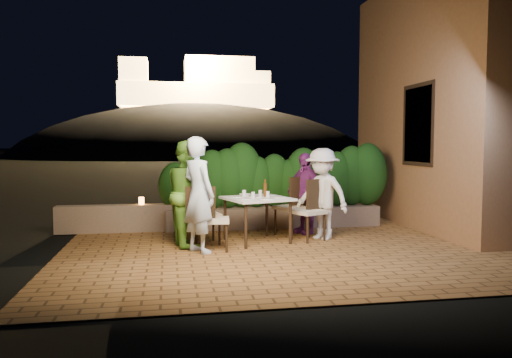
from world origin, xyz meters
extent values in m
plane|color=black|center=(0.00, 0.00, -0.02)|extent=(400.00, 400.00, 0.00)
cube|color=brown|center=(0.00, 0.50, -0.07)|extent=(7.00, 6.00, 0.15)
cube|color=#97653B|center=(3.60, 2.00, 2.50)|extent=(1.60, 5.00, 5.00)
cube|color=black|center=(2.82, 1.50, 2.00)|extent=(0.08, 1.00, 1.40)
cube|color=black|center=(2.81, 1.50, 2.00)|extent=(0.06, 1.15, 1.55)
cube|color=#79624D|center=(0.20, 2.30, 0.20)|extent=(4.20, 0.55, 0.40)
cube|color=#79624D|center=(-2.80, 2.30, 0.25)|extent=(2.20, 0.30, 0.50)
ellipsoid|color=black|center=(2.00, 60.00, -4.00)|extent=(52.00, 40.00, 22.00)
cylinder|color=white|center=(-0.62, 0.61, 0.76)|extent=(0.19, 0.19, 0.01)
cylinder|color=white|center=(-0.71, 0.99, 0.76)|extent=(0.23, 0.23, 0.01)
cylinder|color=white|center=(-0.03, 0.77, 0.76)|extent=(0.22, 0.22, 0.01)
cylinder|color=white|center=(-0.15, 1.15, 0.76)|extent=(0.20, 0.20, 0.01)
cylinder|color=white|center=(-0.41, 0.92, 0.76)|extent=(0.23, 0.23, 0.01)
cylinder|color=white|center=(-0.28, 0.57, 0.76)|extent=(0.24, 0.24, 0.01)
cylinder|color=silver|center=(-0.49, 0.72, 0.81)|extent=(0.06, 0.06, 0.11)
cylinder|color=silver|center=(-0.59, 1.05, 0.81)|extent=(0.07, 0.07, 0.11)
cylinder|color=silver|center=(-0.22, 0.87, 0.80)|extent=(0.06, 0.06, 0.10)
cylinder|color=silver|center=(-0.31, 1.05, 0.80)|extent=(0.06, 0.06, 0.11)
imported|color=white|center=(-0.56, 1.12, 0.77)|extent=(0.23, 0.23, 0.04)
imported|color=silver|center=(-1.40, 0.26, 0.88)|extent=(0.69, 0.76, 1.75)
imported|color=#6FBC3A|center=(-1.54, 0.79, 0.85)|extent=(0.79, 0.93, 1.69)
imported|color=silver|center=(0.75, 0.93, 0.78)|extent=(1.08, 1.15, 1.57)
imported|color=#762777|center=(0.61, 1.53, 0.74)|extent=(0.74, 0.93, 1.48)
cylinder|color=orange|center=(-2.35, 2.30, 0.57)|extent=(0.10, 0.10, 0.14)
camera|label=1|loc=(-1.85, -7.24, 1.63)|focal=35.00mm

